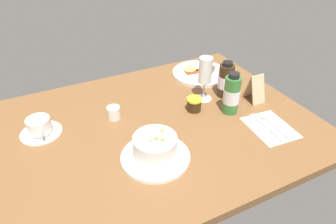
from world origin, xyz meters
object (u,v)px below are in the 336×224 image
at_px(porridge_bowl, 155,149).
at_px(coffee_cup, 40,127).
at_px(cutlery_setting, 269,126).
at_px(jam_jar, 194,104).
at_px(wine_glass, 205,73).
at_px(creamer_jug, 114,112).
at_px(sauce_bottle_green, 232,95).
at_px(breakfast_plate, 199,73).
at_px(menu_card, 255,88).
at_px(sauce_bottle_brown, 226,80).

bearing_deg(porridge_bowl, coffee_cup, 136.02).
relative_size(cutlery_setting, jam_jar, 3.24).
bearing_deg(porridge_bowl, wine_glass, 36.16).
relative_size(creamer_jug, sauce_bottle_green, 0.34).
bearing_deg(cutlery_setting, wine_glass, 112.31).
height_order(sauce_bottle_green, breakfast_plate, sauce_bottle_green).
relative_size(wine_glass, sauce_bottle_green, 1.10).
bearing_deg(coffee_cup, porridge_bowl, -43.98).
distance_m(creamer_jug, jam_jar, 0.30).
relative_size(breakfast_plate, menu_card, 2.24).
distance_m(jam_jar, menu_card, 0.25).
bearing_deg(cutlery_setting, breakfast_plate, 91.66).
bearing_deg(menu_card, sauce_bottle_brown, 135.05).
height_order(coffee_cup, breakfast_plate, coffee_cup).
relative_size(jam_jar, sauce_bottle_green, 0.35).
bearing_deg(coffee_cup, breakfast_plate, 10.40).
height_order(creamer_jug, sauce_bottle_green, sauce_bottle_green).
relative_size(porridge_bowl, menu_card, 1.91).
xyz_separation_m(cutlery_setting, sauce_bottle_green, (-0.07, 0.14, 0.07)).
bearing_deg(creamer_jug, sauce_bottle_green, -20.80).
bearing_deg(creamer_jug, breakfast_plate, 18.59).
xyz_separation_m(creamer_jug, menu_card, (0.54, -0.13, 0.03)).
relative_size(coffee_cup, sauce_bottle_brown, 0.93).
bearing_deg(sauce_bottle_green, cutlery_setting, -64.38).
xyz_separation_m(jam_jar, sauce_bottle_green, (0.12, -0.07, 0.05)).
bearing_deg(jam_jar, coffee_cup, 168.59).
distance_m(porridge_bowl, sauce_bottle_green, 0.37).
relative_size(wine_glass, sauce_bottle_brown, 1.20).
relative_size(porridge_bowl, cutlery_setting, 1.15).
bearing_deg(sauce_bottle_green, menu_card, 10.32).
bearing_deg(breakfast_plate, porridge_bowl, -134.64).
height_order(porridge_bowl, wine_glass, wine_glass).
distance_m(creamer_jug, wine_glass, 0.38).
xyz_separation_m(cutlery_setting, menu_card, (0.06, 0.17, 0.05)).
distance_m(cutlery_setting, jam_jar, 0.28).
height_order(coffee_cup, sauce_bottle_brown, sauce_bottle_brown).
height_order(creamer_jug, jam_jar, creamer_jug).
bearing_deg(wine_glass, cutlery_setting, -67.69).
bearing_deg(sauce_bottle_green, wine_glass, 108.20).
relative_size(coffee_cup, creamer_jug, 2.53).
xyz_separation_m(jam_jar, breakfast_plate, (0.17, 0.24, -0.02)).
relative_size(porridge_bowl, wine_glass, 1.20).
relative_size(sauce_bottle_brown, menu_card, 1.33).
distance_m(wine_glass, jam_jar, 0.13).
bearing_deg(jam_jar, porridge_bowl, -143.54).
bearing_deg(jam_jar, cutlery_setting, -48.94).
distance_m(porridge_bowl, cutlery_setting, 0.43).
distance_m(porridge_bowl, wine_glass, 0.40).
xyz_separation_m(sauce_bottle_green, menu_card, (0.13, 0.02, -0.02)).
bearing_deg(breakfast_plate, menu_card, -74.57).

